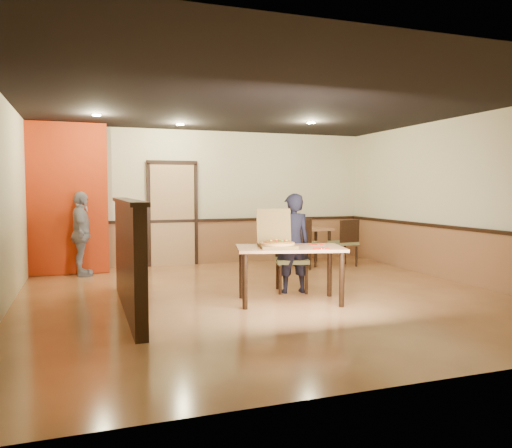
{
  "coord_description": "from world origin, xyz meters",
  "views": [
    {
      "loc": [
        -2.54,
        -6.8,
        1.58
      ],
      "look_at": [
        -0.18,
        0.0,
        1.07
      ],
      "focal_mm": 35.0,
      "sensor_mm": 36.0,
      "label": 1
    }
  ],
  "objects": [
    {
      "name": "floor",
      "position": [
        0.0,
        0.0,
        0.0
      ],
      "size": [
        7.0,
        7.0,
        0.0
      ],
      "primitive_type": "plane",
      "color": "tan",
      "rests_on": "ground"
    },
    {
      "name": "ceiling",
      "position": [
        0.0,
        0.0,
        2.8
      ],
      "size": [
        7.0,
        7.0,
        0.0
      ],
      "primitive_type": "plane",
      "rotation": [
        3.14,
        0.0,
        0.0
      ],
      "color": "black",
      "rests_on": "wall_back"
    },
    {
      "name": "wall_back",
      "position": [
        0.0,
        3.5,
        1.4
      ],
      "size": [
        7.0,
        0.0,
        7.0
      ],
      "primitive_type": "plane",
      "rotation": [
        1.57,
        0.0,
        0.0
      ],
      "color": "beige",
      "rests_on": "floor"
    },
    {
      "name": "wall_left",
      "position": [
        -3.5,
        0.0,
        1.4
      ],
      "size": [
        0.0,
        7.0,
        7.0
      ],
      "primitive_type": "plane",
      "rotation": [
        1.57,
        0.0,
        1.57
      ],
      "color": "beige",
      "rests_on": "floor"
    },
    {
      "name": "wall_right",
      "position": [
        3.5,
        0.0,
        1.4
      ],
      "size": [
        0.0,
        7.0,
        7.0
      ],
      "primitive_type": "plane",
      "rotation": [
        1.57,
        0.0,
        -1.57
      ],
      "color": "beige",
      "rests_on": "floor"
    },
    {
      "name": "wainscot_back",
      "position": [
        0.0,
        3.47,
        0.45
      ],
      "size": [
        7.0,
        0.04,
        0.9
      ],
      "primitive_type": "cube",
      "color": "#93613B",
      "rests_on": "floor"
    },
    {
      "name": "chair_rail_back",
      "position": [
        0.0,
        3.45,
        0.92
      ],
      "size": [
        7.0,
        0.06,
        0.06
      ],
      "primitive_type": "cube",
      "color": "black",
      "rests_on": "wall_back"
    },
    {
      "name": "wainscot_right",
      "position": [
        3.47,
        0.0,
        0.45
      ],
      "size": [
        0.04,
        7.0,
        0.9
      ],
      "primitive_type": "cube",
      "color": "#93613B",
      "rests_on": "floor"
    },
    {
      "name": "chair_rail_right",
      "position": [
        3.45,
        0.0,
        0.92
      ],
      "size": [
        0.06,
        7.0,
        0.06
      ],
      "primitive_type": "cube",
      "color": "black",
      "rests_on": "wall_right"
    },
    {
      "name": "back_door",
      "position": [
        -0.8,
        3.46,
        1.05
      ],
      "size": [
        0.9,
        0.06,
        2.1
      ],
      "primitive_type": "cube",
      "color": "tan",
      "rests_on": "wall_back"
    },
    {
      "name": "booth_partition",
      "position": [
        -2.0,
        -0.2,
        0.74
      ],
      "size": [
        0.2,
        3.1,
        1.44
      ],
      "color": "black",
      "rests_on": "floor"
    },
    {
      "name": "red_accent_panel",
      "position": [
        -2.9,
        3.0,
        1.4
      ],
      "size": [
        1.6,
        0.2,
        2.78
      ],
      "primitive_type": "cube",
      "color": "#B82F0D",
      "rests_on": "floor"
    },
    {
      "name": "spot_a",
      "position": [
        -2.3,
        1.8,
        2.78
      ],
      "size": [
        0.14,
        0.14,
        0.02
      ],
      "primitive_type": "cylinder",
      "color": "#FFE3B2",
      "rests_on": "ceiling"
    },
    {
      "name": "spot_b",
      "position": [
        -0.8,
        2.5,
        2.78
      ],
      "size": [
        0.14,
        0.14,
        0.02
      ],
      "primitive_type": "cylinder",
      "color": "#FFE3B2",
      "rests_on": "ceiling"
    },
    {
      "name": "spot_c",
      "position": [
        1.4,
        1.5,
        2.78
      ],
      "size": [
        0.14,
        0.14,
        0.02
      ],
      "primitive_type": "cylinder",
      "color": "#FFE3B2",
      "rests_on": "ceiling"
    },
    {
      "name": "main_table",
      "position": [
        0.15,
        -0.48,
        0.67
      ],
      "size": [
        1.61,
        1.15,
        0.78
      ],
      "rotation": [
        0.0,
        0.0,
        -0.24
      ],
      "color": "tan",
      "rests_on": "floor"
    },
    {
      "name": "diner_chair",
      "position": [
        0.49,
        0.26,
        0.53
      ],
      "size": [
        0.59,
        0.59,
        0.97
      ],
      "rotation": [
        0.0,
        0.0,
        -0.27
      ],
      "color": "olive",
      "rests_on": "floor"
    },
    {
      "name": "side_chair_left",
      "position": [
        1.54,
        2.18,
        0.55
      ],
      "size": [
        0.7,
        0.7,
        1.0
      ],
      "rotation": [
        0.0,
        0.0,
        2.43
      ],
      "color": "olive",
      "rests_on": "floor"
    },
    {
      "name": "side_chair_right",
      "position": [
        2.5,
        2.16,
        0.52
      ],
      "size": [
        0.53,
        0.53,
        0.96
      ],
      "rotation": [
        0.0,
        0.0,
        3.26
      ],
      "color": "olive",
      "rests_on": "floor"
    },
    {
      "name": "side_table",
      "position": [
        2.04,
        2.78,
        0.57
      ],
      "size": [
        0.76,
        0.76,
        0.75
      ],
      "rotation": [
        0.0,
        0.0,
        0.09
      ],
      "color": "tan",
      "rests_on": "floor"
    },
    {
      "name": "diner",
      "position": [
        0.45,
        0.12,
        0.76
      ],
      "size": [
        0.58,
        0.41,
        1.51
      ],
      "primitive_type": "imported",
      "rotation": [
        0.0,
        0.0,
        3.04
      ],
      "color": "black",
      "rests_on": "floor"
    },
    {
      "name": "passerby",
      "position": [
        -2.58,
        2.72,
        0.77
      ],
      "size": [
        0.38,
        0.9,
        1.54
      ],
      "primitive_type": "imported",
      "rotation": [
        0.0,
        0.0,
        1.58
      ],
      "color": "gray",
      "rests_on": "floor"
    },
    {
      "name": "pizza_box",
      "position": [
        -0.02,
        -0.43,
        0.85
      ],
      "size": [
        0.59,
        0.66,
        0.52
      ],
      "rotation": [
        0.0,
        0.0,
        -0.19
      ],
      "color": "brown",
      "rests_on": "main_table"
    },
    {
      "name": "pizza",
      "position": [
        -0.03,
        -0.48,
        0.83
      ],
      "size": [
        0.51,
        0.51,
        0.03
      ],
      "primitive_type": "cylinder",
      "rotation": [
        0.0,
        0.0,
        0.08
      ],
      "color": "#D6984E",
      "rests_on": "pizza_box"
    },
    {
      "name": "napkin_near",
      "position": [
        0.46,
        -0.84,
        0.78
      ],
      "size": [
        0.26,
        0.26,
        0.01
      ],
      "rotation": [
        0.0,
        0.0,
        -0.27
      ],
      "color": "red",
      "rests_on": "main_table"
    },
    {
      "name": "napkin_far",
      "position": [
        0.61,
        -0.36,
        0.78
      ],
      "size": [
        0.23,
        0.23,
        0.01
      ],
      "rotation": [
        0.0,
        0.0,
        -0.17
      ],
      "color": "red",
      "rests_on": "main_table"
    },
    {
      "name": "condiment",
      "position": [
        1.99,
        2.9,
        0.83
      ],
      "size": [
        0.06,
        0.06,
        0.15
      ],
      "primitive_type": "cylinder",
      "color": "#9B5B1C",
      "rests_on": "side_table"
    }
  ]
}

